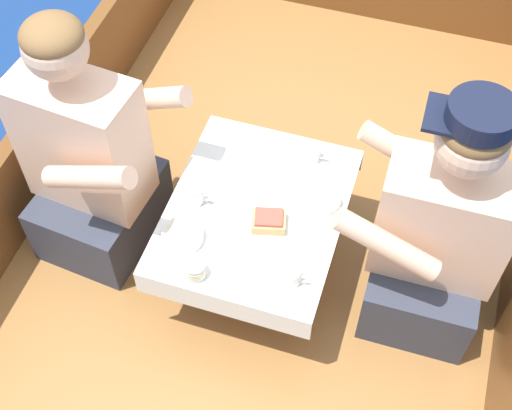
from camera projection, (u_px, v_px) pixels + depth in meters
ground_plane at (254, 307)px, 2.86m from camera, size 60.00×60.00×0.00m
boat_deck at (253, 290)px, 2.75m from camera, size 1.88×3.27×0.27m
gunwale_port at (21, 181)px, 2.65m from camera, size 0.06×3.27×0.39m
cockpit_table at (256, 215)px, 2.41m from camera, size 0.58×0.72×0.35m
person_port at (90, 163)px, 2.43m from camera, size 0.55×0.48×1.00m
person_starboard at (436, 236)px, 2.26m from camera, size 0.53×0.44×0.97m
plate_sandwich at (269, 226)px, 2.33m from camera, size 0.21×0.21×0.01m
plate_bread at (255, 176)px, 2.46m from camera, size 0.20×0.20×0.01m
sandwich at (269, 221)px, 2.31m from camera, size 0.13×0.11×0.05m
bowl_port_near at (321, 201)px, 2.37m from camera, size 0.13×0.13×0.04m
bowl_starboard_near at (183, 235)px, 2.29m from camera, size 0.13×0.13×0.04m
coffee_cup_port at (312, 153)px, 2.48m from camera, size 0.09×0.06×0.06m
coffee_cup_starboard at (194, 195)px, 2.37m from camera, size 0.09×0.06×0.07m
coffee_cup_center at (291, 276)px, 2.19m from camera, size 0.09×0.06×0.06m
tin_can at (195, 270)px, 2.20m from camera, size 0.07×0.07×0.05m
utensil_spoon_starboard at (246, 257)px, 2.26m from camera, size 0.12×0.14×0.01m
utensil_spoon_center at (229, 210)px, 2.37m from camera, size 0.08×0.16×0.01m
utensil_knife_starboard at (220, 195)px, 2.41m from camera, size 0.09×0.16×0.00m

